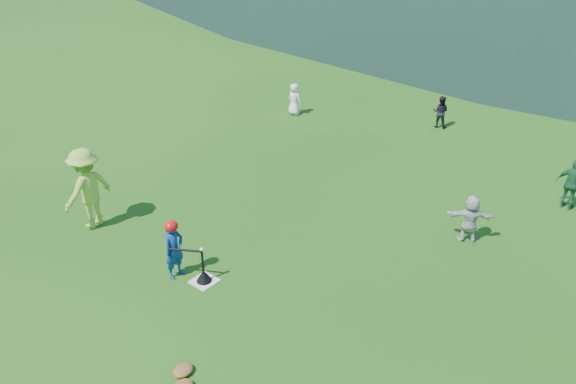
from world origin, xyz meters
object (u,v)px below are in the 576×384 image
Objects in this scene: fielder_a at (294,99)px; fielder_c at (572,184)px; adult_coach at (87,188)px; home_plate at (204,281)px; fielder_b at (440,112)px; batting_tee at (204,276)px; fielder_d at (470,219)px; batter_child at (174,250)px.

fielder_c is (8.84, -0.76, 0.10)m from fielder_a.
adult_coach reaches higher than fielder_a.
fielder_a is (-4.38, 8.11, 0.51)m from home_plate.
adult_coach is 8.32m from fielder_a.
fielder_a is at bearing 8.94° from fielder_b.
adult_coach is at bearing 49.83° from fielder_c.
batting_tee is at bearing 64.97° from fielder_c.
fielder_b is 0.94× the size of fielder_d.
fielder_a is 0.97× the size of fielder_d.
home_plate is 0.43× the size of fielder_a.
home_plate is 5.60m from fielder_d.
batter_child reaches higher than fielder_d.
adult_coach is 1.81× the size of fielder_b.
fielder_b is (0.39, 10.32, -0.09)m from batter_child.
fielder_a is 8.41m from fielder_d.
fielder_d is 5.59m from batting_tee.
fielder_a reaches higher than batting_tee.
batter_child is 1.18× the size of fielder_b.
fielder_a is 8.87m from fielder_c.
home_plate is at bearing 24.09° from fielder_d.
batter_child is at bearing 62.61° from fielder_c.
fielder_c is 1.16× the size of fielder_d.
fielder_d is at bearing 118.29° from adult_coach.
fielder_a reaches higher than home_plate.
fielder_b reaches higher than home_plate.
adult_coach is 3.51m from batting_tee.
fielder_d reaches higher than batting_tee.
fielder_b is at bearing -4.38° from batter_child.
adult_coach reaches higher than fielder_d.
batter_child is (-0.56, -0.20, 0.59)m from home_plate.
fielder_b is at bearing -88.94° from fielder_d.
fielder_b is at bearing 90.94° from home_plate.
batting_tee is (4.38, -8.11, -0.39)m from fielder_a.
home_plate is 9.23m from fielder_a.
fielder_b is (4.21, 2.01, -0.02)m from fielder_a.
adult_coach reaches higher than batter_child.
batting_tee is (3.42, 0.15, -0.79)m from adult_coach.
adult_coach is (-2.86, 0.05, 0.32)m from batter_child.
fielder_a is 0.83× the size of fielder_c.
fielder_c is at bearing -35.87° from batter_child.
fielder_b is 5.40m from fielder_c.
batter_child reaches higher than home_plate.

